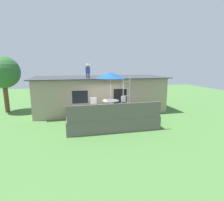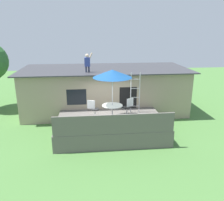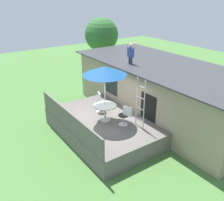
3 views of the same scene
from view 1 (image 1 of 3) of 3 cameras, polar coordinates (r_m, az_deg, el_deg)
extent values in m
plane|color=#477538|center=(11.87, -0.86, -7.29)|extent=(40.00, 40.00, 0.00)
cube|color=gray|center=(14.99, -3.78, 2.03)|extent=(10.00, 4.00, 2.75)
cube|color=#38383D|center=(14.83, -3.85, 7.41)|extent=(10.50, 4.50, 0.06)
cube|color=black|center=(12.82, -10.10, 1.09)|extent=(1.10, 0.03, 0.90)
cube|color=black|center=(13.38, 2.59, -0.50)|extent=(1.00, 0.03, 2.00)
cube|color=#605B56|center=(11.75, -0.86, -5.44)|extent=(5.41, 3.64, 0.80)
cube|color=#605B56|center=(9.86, 1.30, -3.59)|extent=(5.31, 0.08, 0.90)
cylinder|color=silver|center=(11.64, -0.41, -3.48)|extent=(0.48, 0.48, 0.03)
cylinder|color=silver|center=(11.55, -0.41, -1.78)|extent=(0.07, 0.07, 0.71)
cylinder|color=#999E93|center=(11.48, -0.42, -0.03)|extent=(1.04, 1.04, 0.03)
cylinder|color=silver|center=(11.39, -0.42, 2.29)|extent=(0.04, 0.04, 2.40)
cone|color=#194C8C|center=(11.27, -0.43, 8.08)|extent=(1.90, 1.90, 0.38)
cylinder|color=silver|center=(12.54, 3.57, 2.64)|extent=(0.04, 0.04, 2.20)
cylinder|color=silver|center=(12.69, 5.65, 2.70)|extent=(0.04, 0.04, 2.20)
cylinder|color=silver|center=(12.75, 4.56, -0.66)|extent=(0.48, 0.03, 0.03)
cylinder|color=silver|center=(12.65, 4.59, 1.55)|extent=(0.48, 0.03, 0.03)
cylinder|color=silver|center=(12.58, 4.63, 3.80)|extent=(0.48, 0.03, 0.03)
cylinder|color=silver|center=(12.52, 4.67, 6.07)|extent=(0.48, 0.03, 0.03)
cylinder|color=#33384C|center=(13.41, -8.00, 7.77)|extent=(0.10, 0.10, 0.34)
cylinder|color=#33384C|center=(13.42, -7.31, 7.79)|extent=(0.10, 0.10, 0.34)
cube|color=#384799|center=(13.40, -7.70, 9.58)|extent=(0.32, 0.20, 0.50)
sphere|color=beige|center=(13.39, -7.74, 11.12)|extent=(0.20, 0.20, 0.20)
cylinder|color=beige|center=(13.41, -6.96, 10.88)|extent=(0.26, 0.08, 0.44)
cylinder|color=silver|center=(11.77, -4.87, -3.38)|extent=(0.40, 0.40, 0.02)
cylinder|color=silver|center=(11.71, -4.89, -2.34)|extent=(0.06, 0.06, 0.44)
cylinder|color=black|center=(11.66, -4.90, -1.24)|extent=(0.44, 0.44, 0.04)
cube|color=silver|center=(11.65, -5.89, -0.07)|extent=(0.39, 0.17, 0.44)
cylinder|color=silver|center=(12.22, 2.91, -2.80)|extent=(0.40, 0.40, 0.02)
cylinder|color=silver|center=(12.17, 2.92, -1.80)|extent=(0.06, 0.06, 0.44)
cylinder|color=black|center=(12.12, 2.93, -0.74)|extent=(0.44, 0.44, 0.04)
cube|color=silver|center=(12.20, 3.63, 0.49)|extent=(0.38, 0.22, 0.44)
cylinder|color=brown|center=(16.63, -30.59, 1.33)|extent=(0.35, 0.35, 2.72)
sphere|color=#2D662D|center=(16.47, -31.24, 7.70)|extent=(2.48, 2.48, 2.48)
camera|label=2|loc=(1.92, 85.04, 49.39)|focal=36.95mm
camera|label=3|loc=(12.57, 53.69, 18.41)|focal=40.84mm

